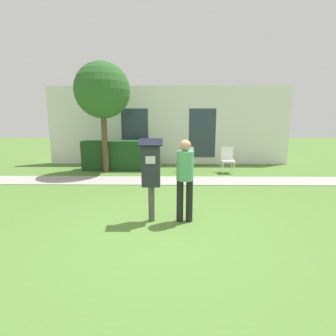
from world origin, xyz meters
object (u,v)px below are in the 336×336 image
at_px(person_standing, 185,174).
at_px(outdoor_chair_left, 149,156).
at_px(parking_meter, 151,170).
at_px(outdoor_chair_middle, 188,157).
at_px(outdoor_chair_right, 227,158).

distance_m(person_standing, outdoor_chair_left, 5.00).
height_order(parking_meter, person_standing, parking_meter).
xyz_separation_m(parking_meter, outdoor_chair_left, (-0.45, 4.85, -0.49)).
xyz_separation_m(outdoor_chair_middle, outdoor_chair_right, (1.42, -0.09, 0.00)).
bearing_deg(outdoor_chair_left, person_standing, -64.62).
relative_size(parking_meter, outdoor_chair_left, 1.77).
height_order(parking_meter, outdoor_chair_left, parking_meter).
bearing_deg(outdoor_chair_right, person_standing, -101.60).
xyz_separation_m(person_standing, outdoor_chair_left, (-1.09, 4.86, -0.40)).
relative_size(outdoor_chair_middle, outdoor_chair_right, 1.00).
relative_size(person_standing, outdoor_chair_middle, 1.76).
xyz_separation_m(outdoor_chair_left, outdoor_chair_middle, (1.42, -0.28, 0.00)).
bearing_deg(outdoor_chair_middle, outdoor_chair_left, 172.90).
bearing_deg(outdoor_chair_middle, parking_meter, -97.80).
height_order(person_standing, outdoor_chair_left, person_standing).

